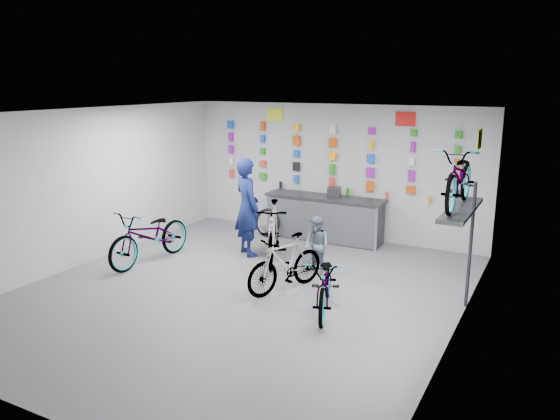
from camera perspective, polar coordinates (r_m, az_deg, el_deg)
The scene contains 21 objects.
floor at distance 9.39m, azimuth -4.13°, elevation -8.52°, with size 8.00×8.00×0.00m, color #57585D.
ceiling at distance 8.73m, azimuth -4.47°, elevation 10.08°, with size 8.00×8.00×0.00m, color white.
wall_back at distance 12.45m, azimuth 5.57°, elevation 4.07°, with size 7.00×7.00×0.00m, color #B1B1B3.
wall_front at distance 6.09m, azimuth -24.91°, elevation -7.06°, with size 7.00×7.00×0.00m, color #B1B1B3.
wall_left at distance 11.18m, azimuth -19.69°, elevation 2.29°, with size 8.00×8.00×0.00m, color #B1B1B3.
wall_right at distance 7.72m, azimuth 18.31°, elevation -2.31°, with size 8.00×8.00×0.00m, color #B1B1B3.
counter at distance 12.24m, azimuth 4.64°, elevation -0.92°, with size 2.70×0.66×1.00m.
merch_wall at distance 12.33m, azimuth 5.55°, elevation 5.28°, with size 5.57×0.08×1.56m.
wall_bracket at distance 8.90m, azimuth 18.55°, elevation -0.53°, with size 0.39×1.90×2.00m.
sign_left at distance 12.93m, azimuth -0.58°, elevation 9.92°, with size 0.42×0.02×0.30m, color yellow.
sign_right at distance 11.78m, azimuth 12.97°, elevation 9.25°, with size 0.42×0.02×0.30m, color red.
sign_side at distance 8.69m, azimuth 20.12°, elevation 6.98°, with size 0.02×0.40×0.30m, color yellow.
bike_left at distance 10.97m, azimuth -13.41°, elevation -2.61°, with size 0.73×2.08×1.09m, color gray.
bike_center at distance 9.26m, azimuth 0.57°, elevation -5.59°, with size 0.46×1.62×0.97m, color gray.
bike_right at distance 8.50m, azimuth 4.85°, elevation -7.62°, with size 0.61×1.75×0.92m, color gray.
bike_service at distance 10.69m, azimuth -0.71°, elevation -2.38°, with size 0.56×1.97×1.19m, color gray.
bike_wall at distance 8.80m, azimuth 18.34°, elevation 3.25°, with size 0.63×1.80×0.95m, color gray.
clerk at distance 11.07m, azimuth -3.46°, elevation 0.32°, with size 0.73×0.48×2.00m, color #111B4F.
customer at distance 10.06m, azimuth 3.84°, elevation -3.73°, with size 0.53×0.41×1.09m, color #4D5E6C.
spare_wheel at distance 12.49m, azimuth -1.31°, elevation -1.35°, with size 0.67×0.23×0.66m.
register at distance 12.02m, azimuth 5.68°, elevation 1.85°, with size 0.28×0.30×0.22m, color black.
Camera 1 is at (4.67, -7.36, 3.49)m, focal length 35.00 mm.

